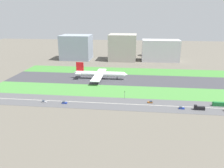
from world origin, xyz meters
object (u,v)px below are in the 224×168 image
Objects in this scene: fuel_tank_centre at (148,51)px; fuel_tank_west at (130,51)px; bus_0 at (220,104)px; car_0 at (181,108)px; hangar_building at (123,47)px; car_3 at (150,102)px; truck_0 at (199,108)px; fuel_tank_east at (166,53)px; traffic_light at (125,94)px; terminal_building at (76,47)px; airliner at (99,74)px; office_tower at (160,51)px; car_1 at (64,103)px; car_2 at (44,102)px.

fuel_tank_west is at bearing 180.00° from fuel_tank_centre.
fuel_tank_centre is (-50.73, 227.00, 6.55)m from bus_0.
bus_0 reaches higher than car_0.
hangar_building reaches higher than fuel_tank_centre.
bus_0 is 2.64× the size of car_3.
fuel_tank_east is (1.61, 237.00, 4.63)m from truck_0.
car_3 is 0.61× the size of traffic_light.
bus_0 is 252.13m from terminal_building.
hangar_building is at bearing -134.60° from fuel_tank_centre.
traffic_light is 0.16× the size of hangar_building.
office_tower is at bearing 54.44° from airliner.
office_tower is (81.50, 114.00, 10.98)m from airliner.
terminal_building is 1.11× the size of hangar_building.
hangar_building is at bearing 0.00° from terminal_building.
hangar_building is (-75.86, 192.00, 19.60)m from truck_0.
fuel_tank_centre reaches higher than fuel_tank_west.
fuel_tank_east is (114.81, 237.00, 5.38)m from car_1.
airliner reaches higher than car_3.
terminal_building reaches higher than car_1.
fuel_tank_centre is (-31.48, 237.00, 6.70)m from truck_0.
car_2 is 18.37m from car_1.
traffic_light is at bearing -106.13° from fuel_tank_east.
terminal_building is (-115.61, 182.00, 19.29)m from car_3.
fuel_tank_east reaches higher than bus_0.
truck_0 is (95.57, -78.00, -4.56)m from airliner.
car_1 is at bearing -77.93° from terminal_building.
office_tower reaches higher than car_1.
terminal_building is at bearing 180.00° from hangar_building.
airliner reaches higher than car_0.
airliner is 1.46× the size of hangar_building.
bus_0 is 1.38× the size of truck_0.
traffic_light is (-23.07, 7.99, 3.37)m from car_3.
bus_0 is at bearing -30.64° from airliner.
car_0 and car_2 have the same top height.
airliner is 86.07m from car_2.
car_1 is at bearing -172.36° from car_3.
car_1 is 54.63m from traffic_light.
office_tower reaches higher than car_0.
bus_0 is at bearing -62.41° from hangar_building.
bus_0 is 0.20× the size of office_tower.
hangar_building reaches higher than car_2.
fuel_tank_east is at bearing 16.10° from terminal_building.
office_tower is 68.25m from fuel_tank_west.
hangar_building is (-14.13, 174.01, 16.98)m from traffic_light.
car_1 is at bearing -102.73° from airliner.
office_tower is (-14.07, 192.00, 15.54)m from truck_0.
truck_0 is (13.94, -0.00, 0.75)m from car_0.
airliner reaches higher than car_2.
bus_0 is at bearing -79.63° from office_tower.
bus_0 is 1.61× the size of traffic_light.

